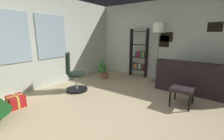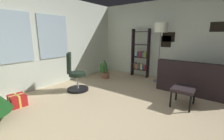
# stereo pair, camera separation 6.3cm
# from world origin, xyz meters

# --- Properties ---
(ground_plane) EXTENTS (5.34, 5.62, 0.10)m
(ground_plane) POSITION_xyz_m (0.00, 0.00, -0.05)
(ground_plane) COLOR beige
(wall_back_with_windows) EXTENTS (5.34, 0.12, 2.56)m
(wall_back_with_windows) POSITION_xyz_m (-0.02, 2.86, 1.29)
(wall_back_with_windows) COLOR silver
(wall_back_with_windows) RESTS_ON ground_plane
(wall_right_with_frames) EXTENTS (0.12, 5.62, 2.56)m
(wall_right_with_frames) POSITION_xyz_m (2.72, -0.00, 1.28)
(wall_right_with_frames) COLOR silver
(wall_right_with_frames) RESTS_ON ground_plane
(couch) EXTENTS (1.65, 1.87, 0.83)m
(couch) POSITION_xyz_m (2.07, -0.84, 0.29)
(couch) COLOR black
(couch) RESTS_ON ground_plane
(footstool) EXTENTS (0.50, 0.42, 0.40)m
(footstool) POSITION_xyz_m (0.85, -0.62, 0.35)
(footstool) COLOR black
(footstool) RESTS_ON ground_plane
(gift_box_red) EXTENTS (0.32, 0.33, 0.25)m
(gift_box_red) POSITION_xyz_m (-1.24, 2.16, 0.12)
(gift_box_red) COLOR red
(gift_box_red) RESTS_ON ground_plane
(office_chair) EXTENTS (0.59, 0.59, 1.02)m
(office_chair) POSITION_xyz_m (0.09, 1.89, 0.40)
(office_chair) COLOR black
(office_chair) RESTS_ON ground_plane
(bookshelf) EXTENTS (0.18, 0.64, 1.67)m
(bookshelf) POSITION_xyz_m (2.46, 1.18, 0.75)
(bookshelf) COLOR black
(bookshelf) RESTS_ON ground_plane
(floor_lamp) EXTENTS (0.39, 0.39, 1.81)m
(floor_lamp) POSITION_xyz_m (2.20, 0.42, 1.56)
(floor_lamp) COLOR slate
(floor_lamp) RESTS_ON ground_plane
(potted_plant) EXTENTS (0.37, 0.32, 0.63)m
(potted_plant) POSITION_xyz_m (1.48, 2.03, 0.22)
(potted_plant) COLOR brown
(potted_plant) RESTS_ON ground_plane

